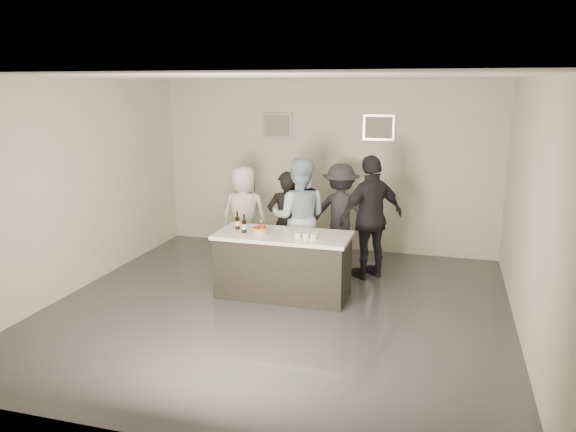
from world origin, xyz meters
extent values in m
plane|color=#3D3D42|center=(0.00, 0.00, 0.00)|extent=(6.00, 6.00, 0.00)
plane|color=white|center=(0.00, 0.00, 3.00)|extent=(6.00, 6.00, 0.00)
cube|color=beige|center=(0.00, 3.00, 1.50)|extent=(6.00, 0.04, 3.00)
cube|color=beige|center=(0.00, -3.00, 1.50)|extent=(6.00, 0.04, 3.00)
cube|color=beige|center=(-3.00, 0.00, 1.50)|extent=(0.04, 6.00, 3.00)
cube|color=beige|center=(3.00, 0.00, 1.50)|extent=(0.04, 6.00, 3.00)
cube|color=#B2B2B7|center=(-0.90, 2.97, 2.20)|extent=(0.54, 0.04, 0.44)
cube|color=#B2B2B7|center=(0.90, 2.97, 2.20)|extent=(0.54, 0.04, 0.44)
cube|color=white|center=(-0.06, 0.48, 0.45)|extent=(1.86, 0.86, 0.90)
cylinder|color=orange|center=(-0.36, 0.37, 0.94)|extent=(0.20, 0.20, 0.08)
cylinder|color=black|center=(-0.76, 0.54, 1.03)|extent=(0.07, 0.07, 0.26)
cylinder|color=black|center=(-0.60, 0.39, 1.03)|extent=(0.07, 0.07, 0.26)
cube|color=#C09512|center=(0.30, 0.35, 0.94)|extent=(0.30, 0.19, 0.08)
cube|color=pink|center=(-0.31, 0.17, 0.90)|extent=(0.24, 0.08, 0.01)
imported|color=black|center=(-0.29, 1.42, 0.81)|extent=(0.70, 0.60, 1.63)
imported|color=#ABC8E0|center=(-0.08, 1.40, 0.92)|extent=(0.99, 0.82, 1.84)
imported|color=white|center=(-1.11, 1.77, 0.81)|extent=(0.79, 0.52, 1.63)
imported|color=black|center=(1.00, 1.60, 0.95)|extent=(1.13, 1.09, 1.89)
imported|color=#322E36|center=(0.39, 2.35, 0.82)|extent=(1.13, 0.74, 1.64)
camera|label=1|loc=(2.06, -6.71, 2.90)|focal=35.00mm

